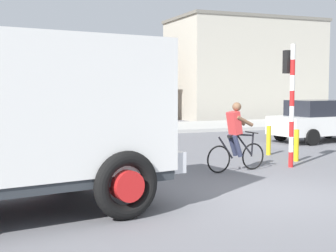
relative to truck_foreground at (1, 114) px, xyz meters
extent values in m
plane|color=slate|center=(4.98, -0.33, -1.67)|extent=(120.00, 120.00, 0.00)
cube|color=#ADADA8|center=(4.98, 14.70, -1.59)|extent=(80.00, 5.00, 0.16)
cube|color=#2D3338|center=(-0.03, -0.01, -1.05)|extent=(5.47, 3.36, 0.16)
cube|color=silver|center=(2.62, 0.50, -0.87)|extent=(0.68, 2.38, 0.36)
cube|color=black|center=(2.47, 0.47, 0.63)|extent=(0.52, 2.11, 0.70)
torus|color=black|center=(1.31, 1.55, -1.12)|extent=(1.13, 0.44, 1.10)
cylinder|color=red|center=(1.31, 1.55, -1.12)|extent=(0.54, 0.39, 0.50)
torus|color=black|center=(1.79, -0.96, -1.12)|extent=(1.13, 0.44, 1.10)
cylinder|color=red|center=(1.79, -0.96, -1.12)|extent=(0.54, 0.39, 0.50)
torus|color=black|center=(6.15, 2.40, -1.33)|extent=(0.68, 0.12, 0.68)
torus|color=black|center=(5.11, 2.27, -1.33)|extent=(0.68, 0.12, 0.68)
cylinder|color=black|center=(5.81, 2.36, -0.76)|extent=(0.60, 0.12, 0.09)
cylinder|color=black|center=(5.86, 2.37, -1.01)|extent=(0.51, 0.11, 0.57)
cylinder|color=black|center=(5.31, 2.30, -1.06)|extent=(0.44, 0.10, 0.57)
cylinder|color=black|center=(6.13, 2.40, -1.03)|extent=(0.10, 0.06, 0.59)
cylinder|color=black|center=(6.10, 2.40, -0.72)|extent=(0.09, 0.50, 0.03)
cube|color=black|center=(5.51, 2.32, -0.79)|extent=(0.25, 0.15, 0.06)
cube|color=#D13838|center=(5.56, 2.33, -0.46)|extent=(0.33, 0.35, 0.59)
sphere|color=brown|center=(5.63, 2.34, -0.06)|extent=(0.22, 0.22, 0.22)
cylinder|color=#2D334C|center=(5.58, 2.43, -1.02)|extent=(0.32, 0.16, 0.57)
cylinder|color=brown|center=(5.74, 2.51, -0.41)|extent=(0.50, 0.15, 0.29)
cylinder|color=#2D334C|center=(5.60, 2.23, -1.02)|extent=(0.32, 0.16, 0.57)
cylinder|color=brown|center=(5.78, 2.19, -0.41)|extent=(0.50, 0.15, 0.29)
cylinder|color=red|center=(7.28, 2.37, -1.47)|extent=(0.12, 0.12, 0.40)
cylinder|color=white|center=(7.28, 2.37, -1.07)|extent=(0.12, 0.12, 0.40)
cylinder|color=red|center=(7.28, 2.37, -0.67)|extent=(0.12, 0.12, 0.40)
cylinder|color=white|center=(7.28, 2.37, -0.27)|extent=(0.12, 0.12, 0.40)
cylinder|color=red|center=(7.28, 2.37, 0.13)|extent=(0.12, 0.12, 0.40)
cylinder|color=white|center=(7.28, 2.37, 0.53)|extent=(0.12, 0.12, 0.40)
cylinder|color=red|center=(7.28, 2.37, 0.93)|extent=(0.12, 0.12, 0.40)
cylinder|color=white|center=(7.28, 2.37, 1.33)|extent=(0.12, 0.12, 0.40)
cube|color=black|center=(7.28, 2.55, 1.08)|extent=(0.24, 0.20, 0.60)
sphere|color=red|center=(7.28, 2.67, 1.08)|extent=(0.14, 0.14, 0.14)
cube|color=white|center=(12.02, 7.06, -1.02)|extent=(4.14, 2.07, 0.70)
cube|color=black|center=(11.87, 7.05, -0.37)|extent=(2.33, 1.65, 0.60)
cylinder|color=black|center=(13.18, 8.02, -1.37)|extent=(0.61, 0.24, 0.60)
cylinder|color=black|center=(10.71, 7.79, -1.37)|extent=(0.61, 0.24, 0.60)
cylinder|color=black|center=(10.87, 6.10, -1.37)|extent=(0.61, 0.24, 0.60)
cylinder|color=black|center=(0.45, 4.14, -1.37)|extent=(0.61, 0.20, 0.60)
cylinder|color=black|center=(0.38, 5.84, -1.37)|extent=(0.61, 0.20, 0.60)
cylinder|color=#2D334C|center=(4.60, 9.45, -1.24)|extent=(0.22, 0.22, 0.85)
cube|color=#D13838|center=(4.60, 9.45, -0.54)|extent=(0.34, 0.22, 0.56)
sphere|color=brown|center=(4.60, 9.45, -0.15)|extent=(0.20, 0.20, 0.20)
cylinder|color=gold|center=(8.05, 3.19, -1.22)|extent=(0.14, 0.14, 0.90)
cylinder|color=gold|center=(8.05, 4.59, -1.22)|extent=(0.14, 0.14, 0.90)
cube|color=tan|center=(5.64, 22.61, 0.51)|extent=(7.05, 7.78, 4.35)
cube|color=#775E4C|center=(5.64, 22.61, 2.78)|extent=(7.20, 7.93, 0.20)
cube|color=#B2AD9E|center=(16.87, 21.13, 1.57)|extent=(9.74, 5.58, 6.47)
cube|color=slate|center=(16.87, 21.13, 4.90)|extent=(9.93, 5.69, 0.20)
camera|label=1|loc=(-0.40, -8.25, 0.42)|focal=52.39mm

